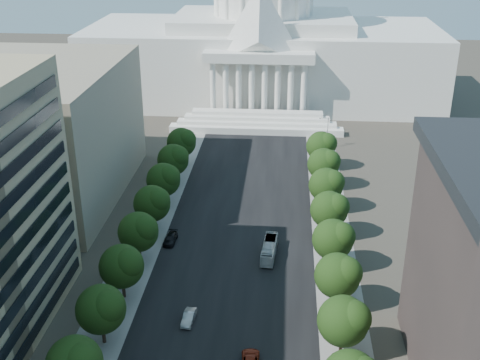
# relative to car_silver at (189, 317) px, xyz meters

# --- Properties ---
(road_asphalt) EXTENTS (30.00, 260.00, 0.01)m
(road_asphalt) POSITION_rel_car_silver_xyz_m (5.84, 35.89, -0.79)
(road_asphalt) COLOR black
(road_asphalt) RESTS_ON ground
(sidewalk_left) EXTENTS (8.00, 260.00, 0.02)m
(sidewalk_left) POSITION_rel_car_silver_xyz_m (-13.16, 35.89, -0.79)
(sidewalk_left) COLOR gray
(sidewalk_left) RESTS_ON ground
(sidewalk_right) EXTENTS (8.00, 260.00, 0.02)m
(sidewalk_right) POSITION_rel_car_silver_xyz_m (24.84, 35.89, -0.79)
(sidewalk_right) COLOR gray
(sidewalk_right) RESTS_ON ground
(capitol) EXTENTS (120.00, 56.00, 73.00)m
(capitol) POSITION_rel_car_silver_xyz_m (5.84, 130.78, 19.22)
(capitol) COLOR white
(capitol) RESTS_ON ground
(office_block_left_far) EXTENTS (38.00, 52.00, 30.00)m
(office_block_left_far) POSITION_rel_car_silver_xyz_m (-42.16, 45.89, 14.21)
(office_block_left_far) COLOR gray
(office_block_left_far) RESTS_ON ground
(tree_l_d) EXTENTS (7.79, 7.60, 9.97)m
(tree_l_d) POSITION_rel_car_silver_xyz_m (-11.82, -6.30, 5.66)
(tree_l_d) COLOR #33261C
(tree_l_d) RESTS_ON ground
(tree_l_e) EXTENTS (7.79, 7.60, 9.97)m
(tree_l_e) POSITION_rel_car_silver_xyz_m (-11.82, 5.70, 5.66)
(tree_l_e) COLOR #33261C
(tree_l_e) RESTS_ON ground
(tree_l_f) EXTENTS (7.79, 7.60, 9.97)m
(tree_l_f) POSITION_rel_car_silver_xyz_m (-11.82, 17.70, 5.66)
(tree_l_f) COLOR #33261C
(tree_l_f) RESTS_ON ground
(tree_l_g) EXTENTS (7.79, 7.60, 9.97)m
(tree_l_g) POSITION_rel_car_silver_xyz_m (-11.82, 29.70, 5.66)
(tree_l_g) COLOR #33261C
(tree_l_g) RESTS_ON ground
(tree_l_h) EXTENTS (7.79, 7.60, 9.97)m
(tree_l_h) POSITION_rel_car_silver_xyz_m (-11.82, 41.70, 5.66)
(tree_l_h) COLOR #33261C
(tree_l_h) RESTS_ON ground
(tree_l_i) EXTENTS (7.79, 7.60, 9.97)m
(tree_l_i) POSITION_rel_car_silver_xyz_m (-11.82, 53.70, 5.66)
(tree_l_i) COLOR #33261C
(tree_l_i) RESTS_ON ground
(tree_l_j) EXTENTS (7.79, 7.60, 9.97)m
(tree_l_j) POSITION_rel_car_silver_xyz_m (-11.82, 65.70, 5.66)
(tree_l_j) COLOR #33261C
(tree_l_j) RESTS_ON ground
(tree_r_d) EXTENTS (7.79, 7.60, 9.97)m
(tree_r_d) POSITION_rel_car_silver_xyz_m (24.18, -6.30, 5.66)
(tree_r_d) COLOR #33261C
(tree_r_d) RESTS_ON ground
(tree_r_e) EXTENTS (7.79, 7.60, 9.97)m
(tree_r_e) POSITION_rel_car_silver_xyz_m (24.18, 5.70, 5.66)
(tree_r_e) COLOR #33261C
(tree_r_e) RESTS_ON ground
(tree_r_f) EXTENTS (7.79, 7.60, 9.97)m
(tree_r_f) POSITION_rel_car_silver_xyz_m (24.18, 17.70, 5.66)
(tree_r_f) COLOR #33261C
(tree_r_f) RESTS_ON ground
(tree_r_g) EXTENTS (7.79, 7.60, 9.97)m
(tree_r_g) POSITION_rel_car_silver_xyz_m (24.18, 29.70, 5.66)
(tree_r_g) COLOR #33261C
(tree_r_g) RESTS_ON ground
(tree_r_h) EXTENTS (7.79, 7.60, 9.97)m
(tree_r_h) POSITION_rel_car_silver_xyz_m (24.18, 41.70, 5.66)
(tree_r_h) COLOR #33261C
(tree_r_h) RESTS_ON ground
(tree_r_i) EXTENTS (7.79, 7.60, 9.97)m
(tree_r_i) POSITION_rel_car_silver_xyz_m (24.18, 53.70, 5.66)
(tree_r_i) COLOR #33261C
(tree_r_i) RESTS_ON ground
(tree_r_j) EXTENTS (7.79, 7.60, 9.97)m
(tree_r_j) POSITION_rel_car_silver_xyz_m (24.18, 65.70, 5.66)
(tree_r_j) COLOR #33261C
(tree_r_j) RESTS_ON ground
(streetlight_c) EXTENTS (2.61, 0.44, 9.00)m
(streetlight_c) POSITION_rel_car_silver_xyz_m (25.75, 5.89, 5.03)
(streetlight_c) COLOR gray
(streetlight_c) RESTS_ON ground
(streetlight_d) EXTENTS (2.61, 0.44, 9.00)m
(streetlight_d) POSITION_rel_car_silver_xyz_m (25.75, 30.89, 5.03)
(streetlight_d) COLOR gray
(streetlight_d) RESTS_ON ground
(streetlight_e) EXTENTS (2.61, 0.44, 9.00)m
(streetlight_e) POSITION_rel_car_silver_xyz_m (25.75, 55.89, 5.03)
(streetlight_e) COLOR gray
(streetlight_e) RESTS_ON ground
(streetlight_f) EXTENTS (2.61, 0.44, 9.00)m
(streetlight_f) POSITION_rel_car_silver_xyz_m (25.75, 80.89, 5.03)
(streetlight_f) COLOR gray
(streetlight_f) RESTS_ON ground
(car_silver) EXTENTS (2.03, 4.92, 1.59)m
(car_silver) POSITION_rel_car_silver_xyz_m (0.00, 0.00, 0.00)
(car_silver) COLOR #A4A7AC
(car_silver) RESTS_ON ground
(car_dark_b) EXTENTS (2.47, 5.51, 1.57)m
(car_dark_b) POSITION_rel_car_silver_xyz_m (-7.66, 25.09, -0.01)
(car_dark_b) COLOR black
(car_dark_b) RESTS_ON ground
(city_bus) EXTENTS (3.16, 10.41, 2.86)m
(city_bus) POSITION_rel_car_silver_xyz_m (12.25, 21.55, 0.64)
(city_bus) COLOR silver
(city_bus) RESTS_ON ground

